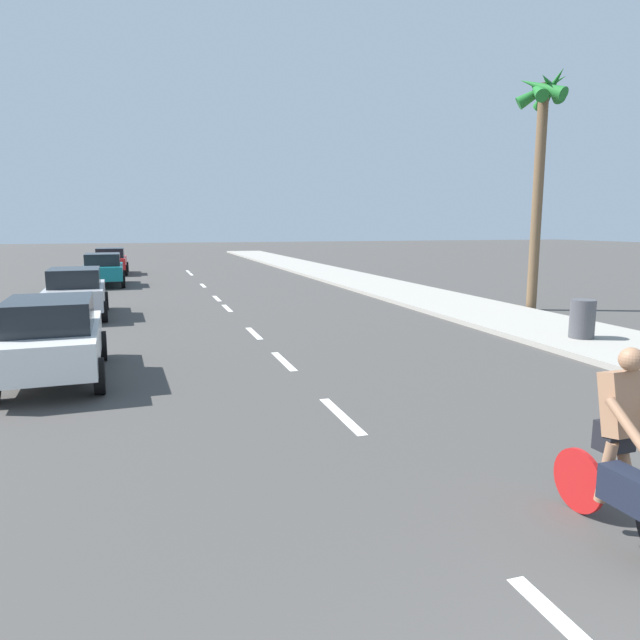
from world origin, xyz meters
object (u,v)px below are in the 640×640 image
at_px(parked_car_red, 111,260).
at_px(palm_tree_mid, 542,129).
at_px(parked_car_white, 52,337).
at_px(parked_car_teal, 103,268).
at_px(parked_car_silver, 76,291).
at_px(cyclist, 624,455).
at_px(trash_bin_near, 582,319).

distance_m(parked_car_red, palm_tree_mid, 25.26).
bearing_deg(parked_car_white, parked_car_red, 87.85).
xyz_separation_m(parked_car_white, parked_car_teal, (-0.08, 18.11, 0.00)).
height_order(parked_car_silver, palm_tree_mid, palm_tree_mid).
bearing_deg(parked_car_red, parked_car_teal, -90.29).
bearing_deg(parked_car_teal, parked_car_white, -91.02).
bearing_deg(parked_car_white, cyclist, -55.33).
height_order(cyclist, trash_bin_near, cyclist).
xyz_separation_m(parked_car_red, trash_bin_near, (12.07, -25.21, -0.22)).
bearing_deg(parked_car_red, trash_bin_near, -64.35).
bearing_deg(parked_car_red, cyclist, -79.85).
distance_m(cyclist, parked_car_silver, 16.91).
bearing_deg(parked_car_white, parked_car_silver, 90.26).
relative_size(cyclist, parked_car_teal, 0.43).
distance_m(parked_car_white, parked_car_red, 25.05).
height_order(parked_car_teal, palm_tree_mid, palm_tree_mid).
relative_size(parked_car_silver, parked_car_teal, 0.95).
xyz_separation_m(cyclist, parked_car_white, (-5.80, 7.72, 0.01)).
height_order(parked_car_silver, parked_car_teal, same).
height_order(cyclist, palm_tree_mid, palm_tree_mid).
bearing_deg(cyclist, parked_car_white, -54.96).
relative_size(cyclist, parked_car_red, 0.44).
relative_size(cyclist, palm_tree_mid, 0.23).
bearing_deg(parked_car_white, trash_bin_near, -2.97).
xyz_separation_m(parked_car_white, palm_tree_mid, (14.55, 5.09, 5.20)).
distance_m(parked_car_silver, trash_bin_near, 14.85).
bearing_deg(trash_bin_near, cyclist, -129.52).
xyz_separation_m(cyclist, parked_car_teal, (-5.87, 25.83, 0.01)).
height_order(cyclist, parked_car_white, cyclist).
relative_size(palm_tree_mid, trash_bin_near, 8.41).
height_order(parked_car_teal, parked_car_red, same).
height_order(parked_car_white, parked_car_silver, same).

